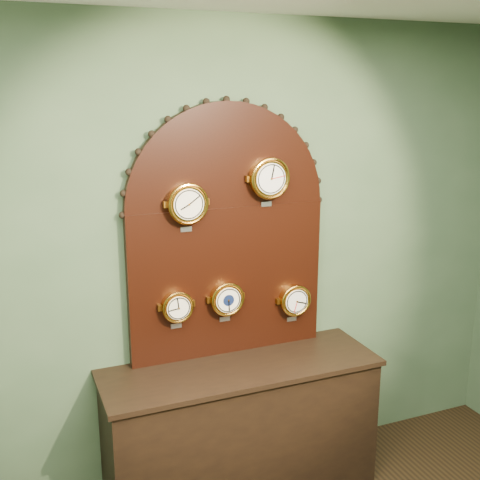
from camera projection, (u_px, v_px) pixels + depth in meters
name	position (u px, v px, depth m)	size (l,w,h in m)	color
wall_back	(224.00, 259.00, 3.58)	(4.00, 4.00, 0.00)	#40583C
shop_counter	(241.00, 431.00, 3.59)	(1.60, 0.50, 0.80)	black
display_board	(227.00, 224.00, 3.48)	(1.26, 0.06, 1.53)	black
roman_clock	(187.00, 204.00, 3.29)	(0.23, 0.08, 0.28)	gold
arabic_clock	(269.00, 178.00, 3.44)	(0.24, 0.08, 0.29)	gold
hygrometer	(177.00, 306.00, 3.41)	(0.19, 0.08, 0.24)	gold
barometer	(227.00, 299.00, 3.52)	(0.21, 0.08, 0.26)	gold
tide_clock	(294.00, 300.00, 3.70)	(0.20, 0.08, 0.25)	gold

